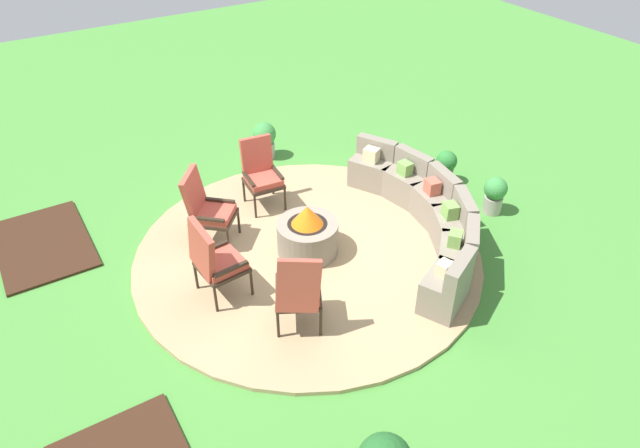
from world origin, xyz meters
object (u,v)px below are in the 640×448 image
object	(u,v)px
fire_pit	(308,234)
potted_plant_0	(495,194)
curved_stone_bench	(426,215)
lounge_chair_back_left	(214,259)
potted_plant_2	(265,139)
lounge_chair_back_right	(298,290)
potted_plant_4	(446,166)
lounge_chair_front_left	(261,172)
lounge_chair_front_right	(206,207)

from	to	relation	value
fire_pit	potted_plant_0	xyz separation A→B (m)	(0.59, 2.95, -0.03)
fire_pit	curved_stone_bench	world-z (taller)	curved_stone_bench
lounge_chair_back_left	potted_plant_0	bearing A→B (deg)	79.20
fire_pit	potted_plant_2	xyz separation A→B (m)	(-2.79, 0.77, 0.01)
lounge_chair_back_right	potted_plant_4	world-z (taller)	lounge_chair_back_right
fire_pit	potted_plant_4	distance (m)	2.95
curved_stone_bench	lounge_chair_front_left	size ratio (longest dim) A/B	3.25
lounge_chair_back_left	lounge_chair_back_right	bearing A→B (deg)	25.77
lounge_chair_back_left	curved_stone_bench	bearing A→B (deg)	78.00
curved_stone_bench	lounge_chair_back_right	world-z (taller)	lounge_chair_back_right
curved_stone_bench	lounge_chair_front_right	world-z (taller)	lounge_chair_front_right
potted_plant_2	lounge_chair_front_left	bearing A→B (deg)	-28.69
potted_plant_2	potted_plant_4	distance (m)	3.16
curved_stone_bench	potted_plant_4	distance (m)	1.60
curved_stone_bench	lounge_chair_back_left	size ratio (longest dim) A/B	2.99
curved_stone_bench	lounge_chair_front_left	world-z (taller)	lounge_chair_front_left
lounge_chair_front_left	lounge_chair_back_right	world-z (taller)	lounge_chair_back_right
potted_plant_2	fire_pit	bearing A→B (deg)	-15.39
lounge_chair_front_right	curved_stone_bench	bearing A→B (deg)	103.42
lounge_chair_back_left	potted_plant_2	xyz separation A→B (m)	(-2.94, 2.18, -0.28)
curved_stone_bench	lounge_chair_front_right	bearing A→B (deg)	-118.54
lounge_chair_front_left	lounge_chair_back_right	distance (m)	2.71
curved_stone_bench	fire_pit	bearing A→B (deg)	-107.56
lounge_chair_front_right	potted_plant_4	size ratio (longest dim) A/B	1.97
curved_stone_bench	potted_plant_0	xyz separation A→B (m)	(0.06, 1.30, -0.05)
fire_pit	lounge_chair_back_right	size ratio (longest dim) A/B	0.76
lounge_chair_back_left	potted_plant_4	distance (m)	4.38
fire_pit	lounge_chair_front_right	size ratio (longest dim) A/B	0.75
potted_plant_2	lounge_chair_front_right	bearing A→B (deg)	-44.86
lounge_chair_front_left	curved_stone_bench	bearing A→B (deg)	135.62
lounge_chair_front_left	lounge_chair_front_right	distance (m)	1.17
potted_plant_2	potted_plant_4	size ratio (longest dim) A/B	1.15
lounge_chair_front_right	lounge_chair_back_right	xyz separation A→B (m)	(2.12, 0.25, -0.00)
potted_plant_4	potted_plant_2	bearing A→B (deg)	-137.28
fire_pit	lounge_chair_back_left	world-z (taller)	lounge_chair_back_left
lounge_chair_back_right	potted_plant_2	world-z (taller)	lounge_chair_back_right
lounge_chair_back_left	lounge_chair_back_right	world-z (taller)	lounge_chair_back_left
curved_stone_bench	lounge_chair_back_right	size ratio (longest dim) A/B	3.13
lounge_chair_front_left	potted_plant_2	world-z (taller)	lounge_chair_front_left
lounge_chair_front_left	potted_plant_0	bearing A→B (deg)	151.21
fire_pit	lounge_chair_front_left	bearing A→B (deg)	179.30
lounge_chair_back_left	potted_plant_0	distance (m)	4.40
lounge_chair_front_left	lounge_chair_back_left	distance (m)	2.13
fire_pit	lounge_chair_back_left	bearing A→B (deg)	-83.63
curved_stone_bench	potted_plant_2	world-z (taller)	curved_stone_bench
fire_pit	lounge_chair_back_left	size ratio (longest dim) A/B	0.72
fire_pit	lounge_chair_back_left	xyz separation A→B (m)	(0.16, -1.41, 0.28)
fire_pit	potted_plant_0	world-z (taller)	fire_pit
curved_stone_bench	potted_plant_0	distance (m)	1.31
lounge_chair_front_left	potted_plant_2	bearing A→B (deg)	-113.21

